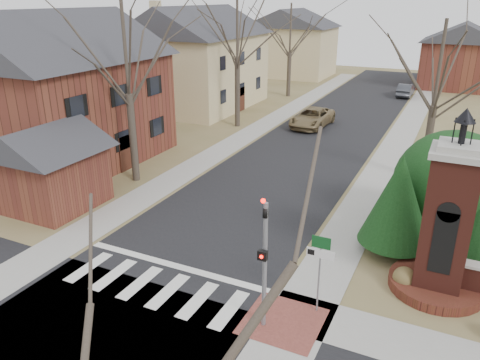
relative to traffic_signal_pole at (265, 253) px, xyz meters
The scene contains 25 objects.
ground 5.05m from the traffic_signal_pole, behind, with size 120.00×120.00×0.00m, color brown.
main_street 22.01m from the traffic_signal_pole, 101.35° to the left, with size 8.00×70.00×0.01m, color black.
cross_street 6.16m from the traffic_signal_pole, 140.28° to the right, with size 120.00×8.00×0.01m, color black.
crosswalk_zone 5.02m from the traffic_signal_pole, behind, with size 8.00×2.20×0.02m, color silver.
stop_bar 5.30m from the traffic_signal_pole, 158.11° to the left, with size 8.00×0.35×0.02m, color silver.
sidewalk_right_main 21.60m from the traffic_signal_pole, 87.59° to the left, with size 2.00×60.00×0.02m, color gray.
sidewalk_left 23.58m from the traffic_signal_pole, 113.91° to the left, with size 2.00×60.00×0.02m, color gray.
curb_apron 2.66m from the traffic_signal_pole, 40.52° to the left, with size 2.40×2.40×0.02m, color brown.
traffic_signal_pole is the anchor object (origin of this frame).
sign_post 2.02m from the traffic_signal_pole, 47.57° to the left, with size 0.90×0.07×2.75m.
brick_gate_monument 6.47m from the traffic_signal_pole, 43.24° to the left, with size 3.20×3.20×6.47m.
house_brick_left 19.81m from the traffic_signal_pole, 151.43° to the left, with size 9.80×11.80×9.42m.
house_stucco_left 31.92m from the traffic_signal_pole, 123.97° to the left, with size 9.80×12.80×9.28m.
garage_left 13.40m from the traffic_signal_pole, 163.01° to the left, with size 4.80×4.80×4.29m.
house_distant_left 50.18m from the traffic_signal_pole, 108.98° to the left, with size 10.80×8.80×8.53m.
house_distant_right 47.58m from the traffic_signal_pole, 85.55° to the left, with size 8.80×8.80×7.30m.
evergreen_near 7.06m from the traffic_signal_pole, 65.72° to the left, with size 2.80×2.80×4.10m.
evergreen_mass 10.09m from the traffic_signal_pole, 62.23° to the left, with size 4.80×4.80×4.80m, color black.
bare_tree_0 14.99m from the traffic_signal_pole, 143.29° to the left, with size 8.05×8.05×11.15m.
bare_tree_1 24.83m from the traffic_signal_pole, 117.81° to the left, with size 8.40×8.40×11.64m.
bare_tree_2 36.66m from the traffic_signal_pole, 108.92° to the left, with size 7.35×7.35×10.19m.
bare_tree_3 16.28m from the traffic_signal_pole, 78.28° to the left, with size 7.00×7.00×9.70m.
pickup_truck 24.57m from the traffic_signal_pole, 103.94° to the left, with size 2.38×5.17×1.44m, color olive.
distant_car 39.48m from the traffic_signal_pole, 91.31° to the left, with size 1.36×3.91×1.29m, color #37393F.
dry_shrub_left 5.87m from the traffic_signal_pole, 47.65° to the left, with size 0.80×0.80×0.80m, color brown.
Camera 1 is at (8.82, -10.53, 9.62)m, focal length 35.00 mm.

